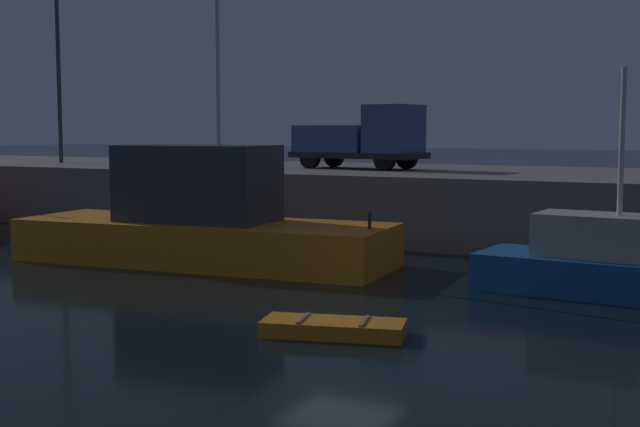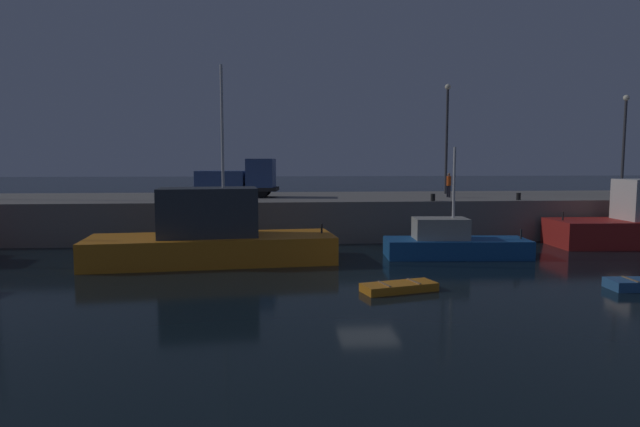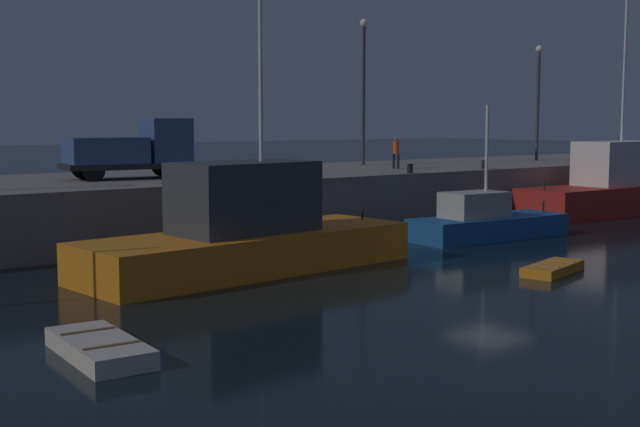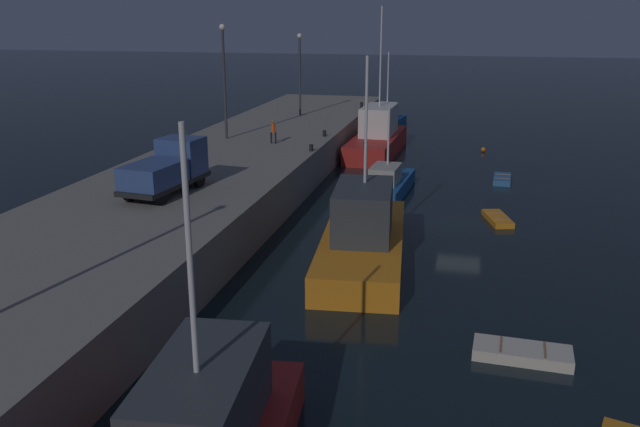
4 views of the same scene
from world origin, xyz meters
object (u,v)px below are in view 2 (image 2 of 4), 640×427
Objects in this scene: lamp_post_central at (624,136)px; bollard_west at (519,196)px; rowboat_blue_far at (399,287)px; lamp_post_east at (447,130)px; fishing_trawler_green at (453,243)px; fishing_boat_white at (211,237)px; utility_truck at (240,179)px; bollard_central at (433,197)px; dockworker at (449,183)px.

bollard_west is (-10.04, -4.53, -4.07)m from lamp_post_central.
rowboat_blue_far is 0.38× the size of lamp_post_east.
rowboat_blue_far is at bearing -122.85° from fishing_trawler_green.
fishing_boat_white is 1.69× the size of lamp_post_central.
lamp_post_east reaches higher than utility_truck.
lamp_post_east is 8.68m from bollard_west.
bollard_west is 1.00× the size of bollard_central.
utility_truck is at bearing 85.58° from fishing_boat_white.
rowboat_blue_far is 27.84m from lamp_post_central.
dockworker is 3.65× the size of bollard_central.
fishing_trawler_green is 5.71m from bollard_central.
lamp_post_east is 4.94× the size of dockworker.
lamp_post_east is at bearing 38.87° from fishing_boat_white.
bollard_central is (-15.75, -4.90, -4.07)m from lamp_post_central.
bollard_central is (0.51, 5.30, 2.07)m from fishing_trawler_green.
lamp_post_central is at bearing 0.45° from utility_truck.
fishing_trawler_green is 1.04× the size of lamp_post_central.
fishing_trawler_green reaches higher than bollard_central.
lamp_post_east is 18.03× the size of bollard_west.
rowboat_blue_far is at bearing -112.25° from bollard_central.
bollard_west is at bearing 3.69° from bollard_central.
dockworker is (15.11, 9.07, 2.23)m from fishing_boat_white.
lamp_post_east is 18.00× the size of bollard_central.
lamp_post_east is at bearing 109.85° from bollard_west.
fishing_boat_white is 1.63× the size of fishing_trawler_green.
bollard_central is (-5.71, -0.37, 0.00)m from bollard_west.
utility_truck reaches higher than bollard_central.
utility_truck is 14.37m from dockworker.
fishing_boat_white is 10.38m from rowboat_blue_far.
fishing_boat_white reaches higher than bollard_central.
bollard_west is at bearing 42.37° from fishing_trawler_green.
dockworker is (7.16, 15.66, 3.36)m from rowboat_blue_far.
fishing_boat_white is at bearing -156.11° from bollard_central.
fishing_trawler_green is 14.72m from lamp_post_east.
utility_truck reaches higher than bollard_west.
bollard_west is 5.72m from bollard_central.
bollard_central is (-2.11, -3.32, -0.72)m from dockworker.
utility_truck is 13.10m from bollard_central.
lamp_post_central is (12.55, -2.40, -0.50)m from lamp_post_east.
bollard_west and bollard_central have the same top height.
lamp_post_central is 16.99m from bollard_central.
utility_truck is at bearing 139.49° from fishing_trawler_green.
rowboat_blue_far is 13.59m from bollard_central.
lamp_post_central reaches higher than bollard_west.
bollard_west is (6.22, 5.67, 2.07)m from fishing_trawler_green.
lamp_post_central reaches higher than fishing_trawler_green.
lamp_post_central is 14.14m from dockworker.
lamp_post_east is 5.65m from dockworker.
lamp_post_east is (16.20, 13.06, 6.08)m from fishing_boat_white.
dockworker reaches higher than bollard_central.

